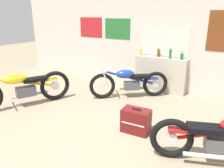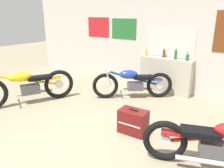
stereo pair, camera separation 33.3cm
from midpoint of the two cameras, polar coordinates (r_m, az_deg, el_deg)
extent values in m
plane|color=gray|center=(3.80, -11.35, -15.47)|extent=(24.00, 24.00, 0.00)
cube|color=beige|center=(6.18, 10.41, 11.45)|extent=(10.00, 0.06, 2.80)
cube|color=silver|center=(6.08, 11.97, 10.81)|extent=(1.27, 0.01, 0.72)
cube|color=beige|center=(6.08, 11.95, 10.80)|extent=(1.33, 0.01, 0.78)
cube|color=#23662D|center=(6.69, -0.08, 14.20)|extent=(0.86, 0.01, 0.60)
cube|color=#B21E23|center=(7.25, -6.88, 14.47)|extent=(0.85, 0.01, 0.62)
cube|color=#B7AD99|center=(6.12, 10.97, 2.48)|extent=(1.41, 0.28, 0.94)
cylinder|color=gold|center=(6.18, 6.02, 8.17)|extent=(0.07, 0.07, 0.17)
cone|color=gold|center=(6.17, 6.05, 9.17)|extent=(0.06, 0.06, 0.05)
cylinder|color=gold|center=(6.16, 6.06, 9.47)|extent=(0.03, 0.03, 0.02)
cylinder|color=#5B3814|center=(6.07, 10.49, 7.89)|extent=(0.07, 0.07, 0.19)
cone|color=#5B3814|center=(6.05, 10.56, 9.02)|extent=(0.06, 0.06, 0.05)
cylinder|color=silver|center=(6.04, 10.58, 9.36)|extent=(0.03, 0.03, 0.02)
cylinder|color=#23662D|center=(5.87, 13.41, 7.56)|extent=(0.07, 0.07, 0.23)
cone|color=#23662D|center=(5.85, 13.51, 8.97)|extent=(0.06, 0.06, 0.06)
cylinder|color=silver|center=(5.84, 13.55, 9.40)|extent=(0.03, 0.03, 0.03)
cylinder|color=#23662D|center=(5.83, 16.19, 6.90)|extent=(0.08, 0.08, 0.16)
cone|color=#23662D|center=(5.81, 16.28, 7.87)|extent=(0.07, 0.07, 0.04)
cylinder|color=red|center=(5.80, 16.30, 8.16)|extent=(0.03, 0.03, 0.02)
torus|color=black|center=(5.62, -16.31, -0.42)|extent=(0.41, 0.70, 0.73)
cylinder|color=silver|center=(5.62, -16.31, -0.42)|extent=(0.15, 0.21, 0.20)
cube|color=#4C4C51|center=(5.49, -23.19, -1.80)|extent=(0.39, 0.48, 0.22)
cylinder|color=yellow|center=(5.43, -23.47, 0.38)|extent=(0.66, 1.28, 0.46)
ellipsoid|color=yellow|center=(5.38, -25.70, 1.18)|extent=(0.44, 0.57, 0.22)
cube|color=black|center=(5.46, -21.14, 1.11)|extent=(0.44, 0.57, 0.08)
cube|color=yellow|center=(5.55, -17.37, 1.13)|extent=(0.26, 0.34, 0.04)
cylinder|color=silver|center=(5.69, -22.20, -2.60)|extent=(0.43, 0.79, 0.06)
torus|color=black|center=(3.38, 12.51, -13.75)|extent=(0.63, 0.32, 0.63)
cylinder|color=silver|center=(3.38, 12.51, -13.75)|extent=(0.18, 0.13, 0.17)
cube|color=#4C4C51|center=(3.50, 24.05, -14.19)|extent=(0.47, 0.36, 0.19)
cylinder|color=#B21919|center=(3.41, 24.45, -11.51)|extent=(1.30, 0.55, 0.39)
cube|color=black|center=(3.34, 20.70, -10.91)|extent=(0.57, 0.41, 0.08)
cube|color=#B21919|center=(3.31, 14.29, -11.63)|extent=(0.33, 0.24, 0.04)
cylinder|color=silver|center=(3.42, 22.51, -17.23)|extent=(0.80, 0.36, 0.06)
torus|color=black|center=(5.50, -4.28, -0.56)|extent=(0.57, 0.48, 0.65)
cylinder|color=silver|center=(5.50, -4.28, -0.56)|extent=(0.18, 0.16, 0.18)
torus|color=black|center=(5.73, 9.60, -0.01)|extent=(0.57, 0.48, 0.65)
cylinder|color=silver|center=(5.73, 9.60, -0.01)|extent=(0.18, 0.16, 0.18)
cube|color=#4C4C51|center=(5.59, 3.50, -0.41)|extent=(0.44, 0.41, 0.20)
cylinder|color=navy|center=(5.53, 3.53, 1.50)|extent=(1.01, 0.83, 0.41)
ellipsoid|color=navy|center=(5.47, 1.71, 2.60)|extent=(0.52, 0.48, 0.22)
cube|color=black|center=(5.56, 5.63, 1.93)|extent=(0.52, 0.48, 0.08)
cube|color=navy|center=(5.66, 8.88, 1.45)|extent=(0.30, 0.28, 0.04)
cylinder|color=silver|center=(5.38, -3.57, 1.67)|extent=(0.15, 0.13, 0.47)
cylinder|color=silver|center=(5.49, -3.65, 2.02)|extent=(0.15, 0.13, 0.47)
cylinder|color=silver|center=(5.38, -2.93, 4.32)|extent=(0.43, 0.52, 0.03)
sphere|color=silver|center=(5.40, -3.55, 3.27)|extent=(0.13, 0.13, 0.13)
cylinder|color=silver|center=(5.78, 4.16, -1.17)|extent=(0.63, 0.53, 0.06)
cube|color=maroon|center=(4.01, 3.90, -9.60)|extent=(0.52, 0.33, 0.44)
cube|color=silver|center=(3.88, 2.92, -10.55)|extent=(0.42, 0.03, 0.02)
cube|color=black|center=(3.91, 3.97, -6.56)|extent=(0.18, 0.03, 0.02)
camera|label=1|loc=(0.17, -92.14, -0.70)|focal=35.00mm
camera|label=2|loc=(0.17, 87.86, 0.70)|focal=35.00mm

